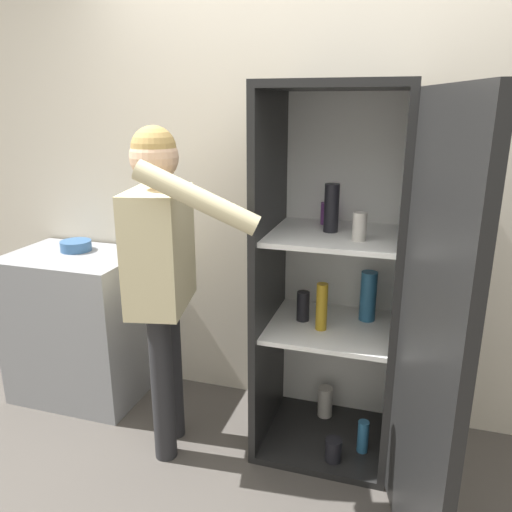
# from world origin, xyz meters

# --- Properties ---
(wall_back) EXTENTS (7.00, 0.06, 2.55)m
(wall_back) POSITION_xyz_m (0.00, 0.98, 1.27)
(wall_back) COLOR beige
(wall_back) RESTS_ON ground_plane
(refrigerator) EXTENTS (0.88, 1.26, 1.83)m
(refrigerator) POSITION_xyz_m (0.26, 0.53, 0.91)
(refrigerator) COLOR black
(refrigerator) RESTS_ON ground_plane
(person) EXTENTS (0.71, 0.57, 1.65)m
(person) POSITION_xyz_m (-0.61, 0.34, 1.04)
(person) COLOR #262628
(person) RESTS_ON ground_plane
(counter) EXTENTS (0.76, 0.55, 0.90)m
(counter) POSITION_xyz_m (-1.37, 0.65, 0.45)
(counter) COLOR gray
(counter) RESTS_ON ground_plane
(bowl) EXTENTS (0.18, 0.18, 0.06)m
(bowl) POSITION_xyz_m (-1.39, 0.73, 0.93)
(bowl) COLOR #335B8E
(bowl) RESTS_ON counter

